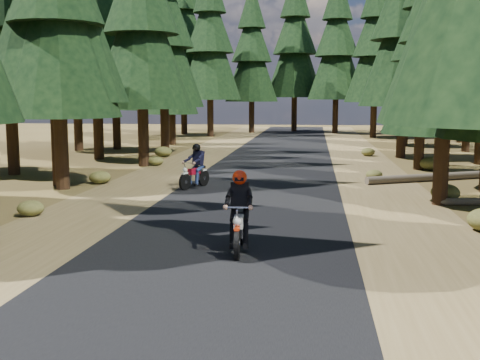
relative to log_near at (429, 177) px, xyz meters
name	(u,v)px	position (x,y,z in m)	size (l,w,h in m)	color
ground	(233,230)	(-6.72, -10.00, -0.16)	(120.00, 120.00, 0.00)	#4A391A
road	(253,198)	(-6.72, -5.00, -0.15)	(6.00, 100.00, 0.01)	black
shoulder_l	(122,195)	(-11.32, -5.00, -0.16)	(3.20, 100.00, 0.01)	brown
shoulder_r	(391,201)	(-2.12, -5.00, -0.16)	(3.20, 100.00, 0.01)	brown
pine_forest	(281,20)	(-6.74, 11.04, 7.73)	(34.59, 55.08, 16.32)	black
log_near	(429,177)	(0.00, 0.00, 0.00)	(0.32, 0.32, 5.88)	#4C4233
understory_shrubs	(294,182)	(-5.38, -2.86, 0.11)	(15.10, 30.53, 0.63)	#474C1E
rider_lead	(239,225)	(-6.28, -12.20, 0.44)	(0.72, 2.05, 1.80)	beige
rider_follow	(194,174)	(-9.12, -3.07, 0.40)	(1.27, 1.93, 1.67)	maroon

